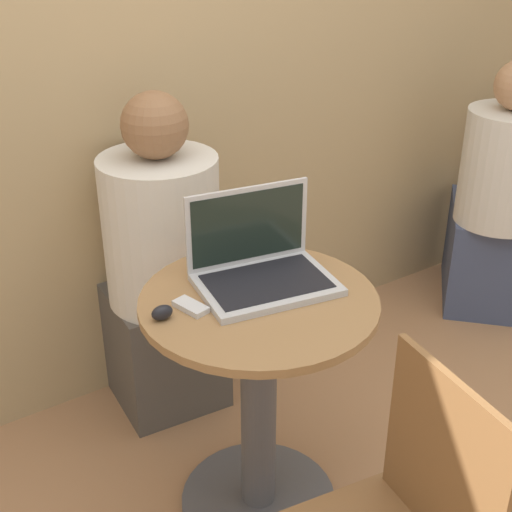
% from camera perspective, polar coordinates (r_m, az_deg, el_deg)
% --- Properties ---
extents(ground_plane, '(12.00, 12.00, 0.00)m').
position_cam_1_polar(ground_plane, '(2.41, 0.19, -18.96)').
color(ground_plane, '#9E704C').
extents(back_wall, '(7.00, 0.05, 2.60)m').
position_cam_1_polar(back_wall, '(2.44, -11.24, 16.49)').
color(back_wall, tan).
rests_on(back_wall, ground_plane).
extents(round_table, '(0.66, 0.66, 0.75)m').
position_cam_1_polar(round_table, '(2.09, 0.21, -10.08)').
color(round_table, '#4C4C51').
rests_on(round_table, ground_plane).
extents(laptop, '(0.41, 0.33, 0.25)m').
position_cam_1_polar(laptop, '(1.99, 0.35, -0.74)').
color(laptop, '#B7B7BC').
rests_on(laptop, round_table).
extents(cell_phone, '(0.07, 0.11, 0.02)m').
position_cam_1_polar(cell_phone, '(1.89, -5.24, -4.06)').
color(cell_phone, silver).
rests_on(cell_phone, round_table).
extents(computer_mouse, '(0.06, 0.04, 0.04)m').
position_cam_1_polar(computer_mouse, '(1.85, -7.52, -4.51)').
color(computer_mouse, black).
rests_on(computer_mouse, round_table).
extents(person_seated, '(0.42, 0.63, 1.19)m').
position_cam_1_polar(person_seated, '(2.58, -7.84, -2.04)').
color(person_seated, '#4C4742').
rests_on(person_seated, ground_plane).
extents(person_background, '(0.62, 0.62, 1.14)m').
position_cam_1_polar(person_background, '(3.33, 18.66, 3.46)').
color(person_background, '#3D4766').
rests_on(person_background, ground_plane).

